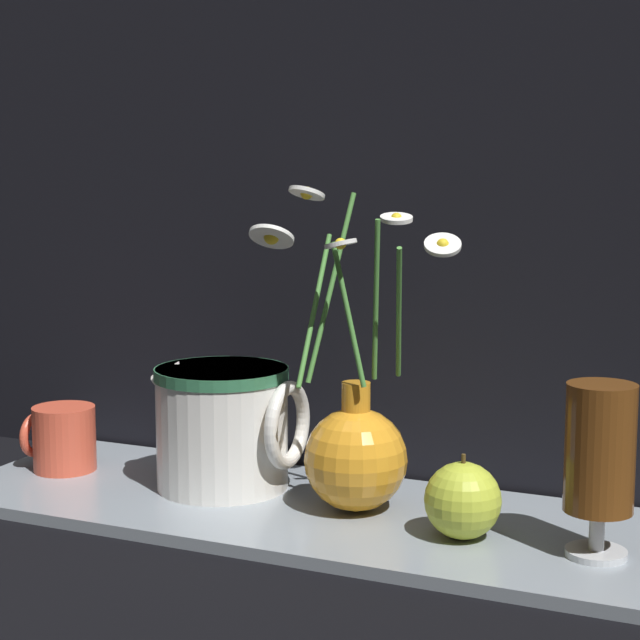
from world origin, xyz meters
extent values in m
plane|color=black|center=(0.00, 0.00, 0.00)|extent=(6.00, 6.00, 0.00)
cube|color=gray|center=(0.00, 0.00, 0.01)|extent=(0.75, 0.26, 0.01)
sphere|color=orange|center=(0.05, 0.01, 0.06)|extent=(0.10, 0.10, 0.10)
cylinder|color=orange|center=(0.05, 0.01, 0.12)|extent=(0.03, 0.03, 0.04)
cylinder|color=#4C8E3D|center=(0.01, 0.01, 0.21)|extent=(0.01, 0.09, 0.14)
cylinder|color=white|center=(-0.04, 0.00, 0.28)|extent=(0.05, 0.04, 0.03)
sphere|color=yellow|center=(-0.04, 0.00, 0.28)|extent=(0.02, 0.02, 0.02)
cylinder|color=#4C8E3D|center=(0.05, -0.01, 0.21)|extent=(0.04, 0.01, 0.14)
cylinder|color=white|center=(0.05, -0.02, 0.28)|extent=(0.03, 0.03, 0.01)
sphere|color=yellow|center=(0.05, -0.02, 0.28)|extent=(0.01, 0.01, 0.01)
cylinder|color=#4C8E3D|center=(0.09, 0.02, 0.21)|extent=(0.03, 0.08, 0.14)
cylinder|color=white|center=(0.13, 0.04, 0.27)|extent=(0.04, 0.04, 0.02)
sphere|color=yellow|center=(0.13, 0.04, 0.27)|extent=(0.01, 0.01, 0.01)
cylinder|color=#4C8E3D|center=(0.02, 0.02, 0.23)|extent=(0.03, 0.07, 0.18)
cylinder|color=white|center=(-0.01, 0.03, 0.32)|extent=(0.05, 0.05, 0.02)
sphere|color=yellow|center=(-0.01, 0.03, 0.32)|extent=(0.01, 0.01, 0.01)
cylinder|color=#4C8E3D|center=(0.07, 0.02, 0.22)|extent=(0.02, 0.04, 0.16)
cylinder|color=white|center=(0.08, 0.02, 0.30)|extent=(0.04, 0.04, 0.01)
sphere|color=yellow|center=(0.08, 0.02, 0.30)|extent=(0.01, 0.01, 0.01)
cylinder|color=#DB5138|center=(-0.30, 0.01, 0.05)|extent=(0.07, 0.07, 0.07)
torus|color=#DB5138|center=(-0.34, 0.01, 0.05)|extent=(0.01, 0.05, 0.05)
cylinder|color=white|center=(-0.11, 0.02, 0.08)|extent=(0.14, 0.14, 0.13)
cylinder|color=#33724C|center=(-0.11, 0.02, 0.13)|extent=(0.14, 0.14, 0.01)
torus|color=white|center=(-0.03, 0.02, 0.09)|extent=(0.01, 0.09, 0.09)
cone|color=white|center=(-0.17, 0.02, 0.13)|extent=(0.05, 0.04, 0.05)
cylinder|color=silver|center=(0.29, -0.03, 0.01)|extent=(0.05, 0.05, 0.01)
cylinder|color=silver|center=(0.29, -0.03, 0.04)|extent=(0.01, 0.01, 0.03)
cylinder|color=brown|center=(0.29, -0.03, 0.11)|extent=(0.06, 0.06, 0.11)
sphere|color=#B7C638|center=(0.17, -0.03, 0.05)|extent=(0.07, 0.07, 0.07)
cylinder|color=#4C3819|center=(0.17, -0.03, 0.09)|extent=(0.00, 0.00, 0.01)
camera|label=1|loc=(0.43, -0.93, 0.35)|focal=60.00mm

